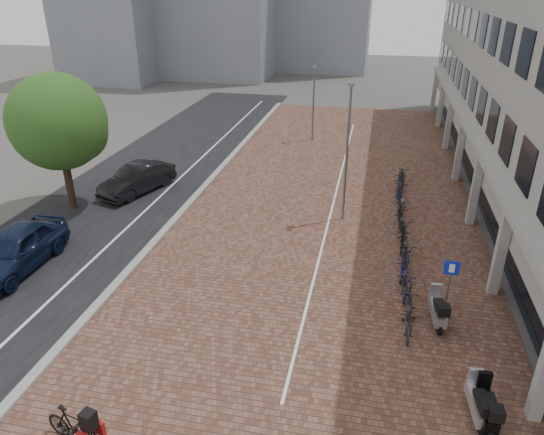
{
  "coord_description": "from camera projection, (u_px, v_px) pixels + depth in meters",
  "views": [
    {
      "loc": [
        4.06,
        -12.95,
        10.52
      ],
      "look_at": [
        0.0,
        6.0,
        1.3
      ],
      "focal_mm": 32.97,
      "sensor_mm": 36.0,
      "label": 1
    }
  ],
  "objects": [
    {
      "name": "scooter_back",
      "position": [
        478.0,
        401.0,
        13.06
      ],
      "size": [
        0.65,
        1.71,
        1.15
      ],
      "primitive_type": null,
      "rotation": [
        0.0,
        0.0,
        0.08
      ],
      "color": "silver",
      "rests_on": "ground"
    },
    {
      "name": "street_asphalt",
      "position": [
        143.0,
        180.0,
        29.02
      ],
      "size": [
        8.0,
        50.0,
        0.03
      ],
      "primitive_type": "cube",
      "color": "black",
      "rests_on": "ground"
    },
    {
      "name": "hero_bike",
      "position": [
        75.0,
        427.0,
        12.3
      ],
      "size": [
        1.91,
        0.92,
        1.3
      ],
      "rotation": [
        0.0,
        0.0,
        1.34
      ],
      "color": "black",
      "rests_on": "ground"
    },
    {
      "name": "lane_line",
      "position": [
        175.0,
        183.0,
        28.64
      ],
      "size": [
        0.12,
        44.0,
        0.0
      ],
      "primitive_type": "cube",
      "color": "white",
      "rests_on": "street_asphalt"
    },
    {
      "name": "ground",
      "position": [
        235.0,
        328.0,
        16.73
      ],
      "size": [
        140.0,
        140.0,
        0.0
      ],
      "primitive_type": "plane",
      "color": "#474442",
      "rests_on": "ground"
    },
    {
      "name": "scooter_mid",
      "position": [
        487.0,
        405.0,
        12.92
      ],
      "size": [
        0.59,
        1.72,
        1.17
      ],
      "primitive_type": null,
      "rotation": [
        0.0,
        0.0,
        0.04
      ],
      "color": "black",
      "rests_on": "ground"
    },
    {
      "name": "car_navy",
      "position": [
        15.0,
        249.0,
        19.82
      ],
      "size": [
        2.04,
        5.05,
        1.72
      ],
      "primitive_type": "imported",
      "rotation": [
        0.0,
        0.0,
        0.0
      ],
      "color": "black",
      "rests_on": "ground"
    },
    {
      "name": "street_tree",
      "position": [
        62.0,
        124.0,
        23.91
      ],
      "size": [
        4.65,
        4.65,
        6.76
      ],
      "color": "#382619",
      "rests_on": "ground"
    },
    {
      "name": "car_dark",
      "position": [
        137.0,
        179.0,
        27.14
      ],
      "size": [
        2.98,
        4.85,
        1.51
      ],
      "primitive_type": "imported",
      "rotation": [
        0.0,
        0.0,
        -0.33
      ],
      "color": "black",
      "rests_on": "ground"
    },
    {
      "name": "scooter_front",
      "position": [
        438.0,
        308.0,
        16.7
      ],
      "size": [
        0.7,
        1.79,
        1.2
      ],
      "primitive_type": null,
      "rotation": [
        0.0,
        0.0,
        0.09
      ],
      "color": "#A5A5AA",
      "rests_on": "ground"
    },
    {
      "name": "lamp_near",
      "position": [
        347.0,
        155.0,
        22.94
      ],
      "size": [
        0.12,
        0.12,
        6.5
      ],
      "primitive_type": "cylinder",
      "color": "slate",
      "rests_on": "ground"
    },
    {
      "name": "plaza_brick",
      "position": [
        331.0,
        196.0,
        26.94
      ],
      "size": [
        14.5,
        42.0,
        0.04
      ],
      "primitive_type": "cube",
      "color": "brown",
      "rests_on": "ground"
    },
    {
      "name": "curb",
      "position": [
        206.0,
        185.0,
        28.26
      ],
      "size": [
        0.35,
        42.0,
        0.14
      ],
      "primitive_type": "cube",
      "color": "gray",
      "rests_on": "ground"
    },
    {
      "name": "parking_sign",
      "position": [
        449.0,
        282.0,
        16.39
      ],
      "size": [
        0.49,
        0.11,
        2.36
      ],
      "rotation": [
        0.0,
        0.0,
        -0.1
      ],
      "color": "slate",
      "rests_on": "ground"
    },
    {
      "name": "parking_line",
      "position": [
        335.0,
        196.0,
        26.89
      ],
      "size": [
        0.1,
        30.0,
        0.0
      ],
      "primitive_type": "cube",
      "color": "white",
      "rests_on": "plaza_brick"
    },
    {
      "name": "lamp_far",
      "position": [
        313.0,
        105.0,
        35.25
      ],
      "size": [
        0.12,
        0.12,
        5.14
      ],
      "primitive_type": "cylinder",
      "color": "slate",
      "rests_on": "ground"
    },
    {
      "name": "bike_row",
      "position": [
        403.0,
        227.0,
        22.41
      ],
      "size": [
        0.95,
        15.79,
        1.05
      ],
      "color": "black",
      "rests_on": "ground"
    }
  ]
}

